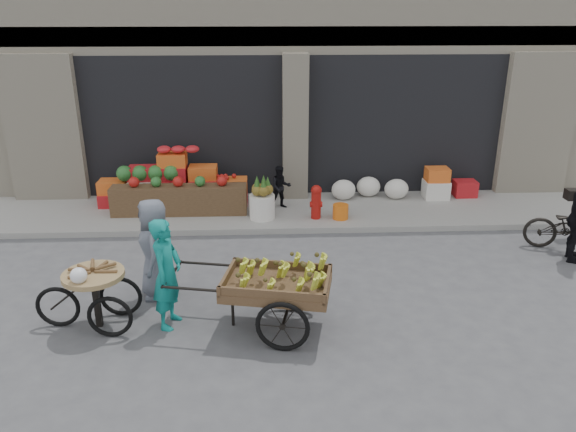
{
  "coord_description": "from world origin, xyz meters",
  "views": [
    {
      "loc": [
        -0.71,
        -7.17,
        4.3
      ],
      "look_at": [
        -0.33,
        1.14,
        1.1
      ],
      "focal_mm": 35.0,
      "sensor_mm": 36.0,
      "label": 1
    }
  ],
  "objects_px": {
    "vendor_grey": "(155,249)",
    "vendor_woman": "(167,273)",
    "pineapple_bin": "(262,207)",
    "orange_bucket": "(340,212)",
    "seated_person": "(281,187)",
    "tricycle_cart": "(95,290)",
    "bicycle": "(575,228)",
    "fire_hydrant": "(316,200)",
    "banana_cart": "(273,281)"
  },
  "relations": [
    {
      "from": "pineapple_bin",
      "to": "bicycle",
      "type": "height_order",
      "value": "bicycle"
    },
    {
      "from": "fire_hydrant",
      "to": "vendor_grey",
      "type": "bearing_deg",
      "value": -133.08
    },
    {
      "from": "pineapple_bin",
      "to": "tricycle_cart",
      "type": "height_order",
      "value": "tricycle_cart"
    },
    {
      "from": "seated_person",
      "to": "vendor_woman",
      "type": "distance_m",
      "value": 4.73
    },
    {
      "from": "bicycle",
      "to": "banana_cart",
      "type": "bearing_deg",
      "value": 134.42
    },
    {
      "from": "vendor_woman",
      "to": "vendor_grey",
      "type": "distance_m",
      "value": 0.9
    },
    {
      "from": "seated_person",
      "to": "banana_cart",
      "type": "xyz_separation_m",
      "value": [
        -0.26,
        -4.59,
        0.16
      ]
    },
    {
      "from": "pineapple_bin",
      "to": "fire_hydrant",
      "type": "relative_size",
      "value": 0.73
    },
    {
      "from": "pineapple_bin",
      "to": "tricycle_cart",
      "type": "xyz_separation_m",
      "value": [
        -2.32,
        -3.8,
        0.2
      ]
    },
    {
      "from": "orange_bucket",
      "to": "banana_cart",
      "type": "distance_m",
      "value": 4.18
    },
    {
      "from": "orange_bucket",
      "to": "bicycle",
      "type": "bearing_deg",
      "value": -20.37
    },
    {
      "from": "fire_hydrant",
      "to": "vendor_woman",
      "type": "height_order",
      "value": "vendor_woman"
    },
    {
      "from": "orange_bucket",
      "to": "seated_person",
      "type": "height_order",
      "value": "seated_person"
    },
    {
      "from": "fire_hydrant",
      "to": "banana_cart",
      "type": "distance_m",
      "value": 4.06
    },
    {
      "from": "vendor_grey",
      "to": "vendor_woman",
      "type": "bearing_deg",
      "value": 12.13
    },
    {
      "from": "tricycle_cart",
      "to": "bicycle",
      "type": "distance_m",
      "value": 8.28
    },
    {
      "from": "orange_bucket",
      "to": "tricycle_cart",
      "type": "relative_size",
      "value": 0.22
    },
    {
      "from": "banana_cart",
      "to": "vendor_grey",
      "type": "xyz_separation_m",
      "value": [
        -1.76,
        1.03,
        0.05
      ]
    },
    {
      "from": "seated_person",
      "to": "tricycle_cart",
      "type": "relative_size",
      "value": 0.65
    },
    {
      "from": "seated_person",
      "to": "vendor_woman",
      "type": "height_order",
      "value": "vendor_woman"
    },
    {
      "from": "fire_hydrant",
      "to": "tricycle_cart",
      "type": "relative_size",
      "value": 0.5
    },
    {
      "from": "seated_person",
      "to": "bicycle",
      "type": "xyz_separation_m",
      "value": [
        5.27,
        -2.21,
        -0.13
      ]
    },
    {
      "from": "seated_person",
      "to": "tricycle_cart",
      "type": "bearing_deg",
      "value": -131.68
    },
    {
      "from": "fire_hydrant",
      "to": "vendor_grey",
      "type": "xyz_separation_m",
      "value": [
        -2.72,
        -2.91,
        0.29
      ]
    },
    {
      "from": "seated_person",
      "to": "orange_bucket",
      "type": "bearing_deg",
      "value": -40.26
    },
    {
      "from": "tricycle_cart",
      "to": "vendor_grey",
      "type": "distance_m",
      "value": 1.12
    },
    {
      "from": "seated_person",
      "to": "vendor_woman",
      "type": "xyz_separation_m",
      "value": [
        -1.71,
        -4.4,
        0.22
      ]
    },
    {
      "from": "vendor_grey",
      "to": "bicycle",
      "type": "distance_m",
      "value": 7.42
    },
    {
      "from": "fire_hydrant",
      "to": "banana_cart",
      "type": "relative_size",
      "value": 0.28
    },
    {
      "from": "pineapple_bin",
      "to": "tricycle_cart",
      "type": "relative_size",
      "value": 0.36
    },
    {
      "from": "vendor_woman",
      "to": "orange_bucket",
      "type": "bearing_deg",
      "value": -24.7
    },
    {
      "from": "pineapple_bin",
      "to": "orange_bucket",
      "type": "bearing_deg",
      "value": -3.58
    },
    {
      "from": "bicycle",
      "to": "vendor_woman",
      "type": "bearing_deg",
      "value": 128.6
    },
    {
      "from": "seated_person",
      "to": "vendor_grey",
      "type": "xyz_separation_m",
      "value": [
        -2.02,
        -3.56,
        0.21
      ]
    },
    {
      "from": "orange_bucket",
      "to": "tricycle_cart",
      "type": "bearing_deg",
      "value": -136.61
    },
    {
      "from": "tricycle_cart",
      "to": "bicycle",
      "type": "bearing_deg",
      "value": 16.84
    },
    {
      "from": "orange_bucket",
      "to": "pineapple_bin",
      "type": "bearing_deg",
      "value": 176.42
    },
    {
      "from": "vendor_woman",
      "to": "tricycle_cart",
      "type": "relative_size",
      "value": 1.12
    },
    {
      "from": "fire_hydrant",
      "to": "orange_bucket",
      "type": "bearing_deg",
      "value": -5.71
    },
    {
      "from": "seated_person",
      "to": "banana_cart",
      "type": "distance_m",
      "value": 4.6
    },
    {
      "from": "fire_hydrant",
      "to": "bicycle",
      "type": "height_order",
      "value": "bicycle"
    },
    {
      "from": "seated_person",
      "to": "vendor_woman",
      "type": "relative_size",
      "value": 0.58
    },
    {
      "from": "pineapple_bin",
      "to": "seated_person",
      "type": "xyz_separation_m",
      "value": [
        0.4,
        0.6,
        0.21
      ]
    },
    {
      "from": "seated_person",
      "to": "bicycle",
      "type": "distance_m",
      "value": 5.71
    },
    {
      "from": "seated_person",
      "to": "vendor_grey",
      "type": "bearing_deg",
      "value": -129.58
    },
    {
      "from": "fire_hydrant",
      "to": "seated_person",
      "type": "distance_m",
      "value": 0.96
    },
    {
      "from": "tricycle_cart",
      "to": "pineapple_bin",
      "type": "bearing_deg",
      "value": 60.12
    },
    {
      "from": "orange_bucket",
      "to": "bicycle",
      "type": "relative_size",
      "value": 0.19
    },
    {
      "from": "pineapple_bin",
      "to": "orange_bucket",
      "type": "distance_m",
      "value": 1.61
    },
    {
      "from": "vendor_woman",
      "to": "vendor_grey",
      "type": "xyz_separation_m",
      "value": [
        -0.31,
        0.85,
        -0.01
      ]
    }
  ]
}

